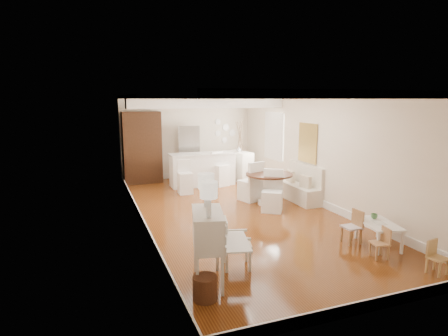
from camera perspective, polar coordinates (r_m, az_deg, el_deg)
room at (r=8.95m, az=1.47°, el=5.90°), size 9.00×9.04×2.82m
secretary_bureau at (r=5.60m, az=-2.47°, el=-12.05°), size 1.05×1.06×1.11m
gustavian_armchair at (r=6.15m, az=1.99°, el=-11.36°), size 0.58×0.58×0.82m
wicker_basket at (r=5.34m, az=-2.92°, el=-17.80°), size 0.39×0.39×0.34m
kids_table at (r=7.61m, az=22.44°, el=-9.32°), size 0.73×1.00×0.45m
kids_chair_a at (r=7.05m, az=22.61°, el=-10.48°), size 0.31×0.31×0.55m
kids_chair_b at (r=7.55m, az=18.87°, el=-8.45°), size 0.32×0.32×0.64m
kids_chair_c at (r=6.84m, az=29.80°, el=-11.76°), size 0.30×0.30×0.54m
banquette at (r=10.20m, az=11.30°, el=-2.20°), size 0.52×1.60×0.98m
dining_table at (r=9.72m, az=6.85°, el=-3.21°), size 1.59×1.59×0.82m
slip_chair_near at (r=9.13m, az=7.37°, el=-3.49°), size 0.67×0.68×1.01m
slip_chair_far at (r=10.04m, az=4.06°, el=-1.95°), size 0.64×0.66×1.07m
breakfast_counter at (r=11.77m, az=-3.30°, el=-0.20°), size 2.05×0.65×1.03m
bar_stool_left at (r=10.77m, az=-5.94°, el=-1.40°), size 0.40×0.40×0.97m
bar_stool_right at (r=11.70m, az=-0.55°, el=-0.17°), size 0.53×0.53×1.06m
pantry_cabinet at (r=12.35m, az=-12.39°, el=3.07°), size 1.20×0.60×2.30m
fridge at (r=12.75m, az=-3.85°, el=2.38°), size 0.75×0.65×1.80m
sideboard at (r=12.47m, az=2.41°, el=0.29°), size 0.63×1.08×0.97m
pencil_cup at (r=7.73m, az=21.90°, el=-6.83°), size 0.13×0.13×0.10m
branch_vase at (r=12.38m, az=2.27°, el=2.88°), size 0.21×0.21×0.17m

